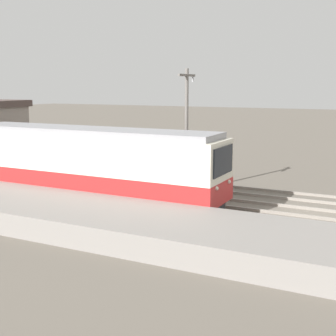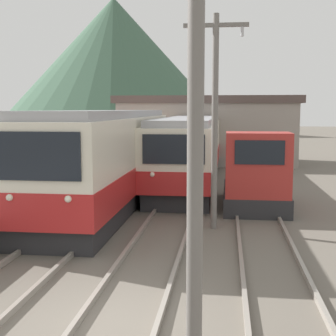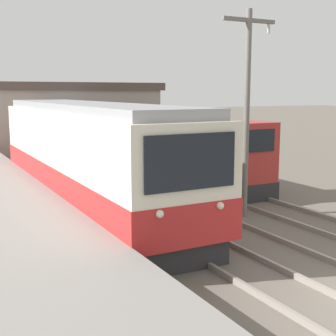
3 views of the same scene
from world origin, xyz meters
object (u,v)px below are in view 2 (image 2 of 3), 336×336
Objects in this scene: catenary_mast_near at (196,121)px; catenary_mast_mid at (215,114)px; commuter_train_center at (189,153)px; shunting_locomotive at (255,177)px; commuter_train_left at (109,161)px.

catenary_mast_near is 1.00× the size of catenary_mast_mid.
commuter_train_center is 2.97× the size of shunting_locomotive.
catenary_mast_mid reaches higher than commuter_train_center.
shunting_locomotive is 13.05m from catenary_mast_near.
catenary_mast_mid reaches higher than shunting_locomotive.
shunting_locomotive is at bearing 83.31° from catenary_mast_near.
commuter_train_center is 18.38m from catenary_mast_near.
shunting_locomotive is at bearing 0.76° from commuter_train_left.
shunting_locomotive is 0.72× the size of catenary_mast_mid.
commuter_train_left is at bearing -179.24° from shunting_locomotive.
commuter_train_center is at bearing 94.74° from catenary_mast_near.
catenary_mast_mid is at bearing 90.00° from catenary_mast_near.
catenary_mast_mid reaches higher than commuter_train_left.
catenary_mast_near is (-1.49, -12.73, 2.47)m from shunting_locomotive.
commuter_train_center is at bearing 99.58° from catenary_mast_mid.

